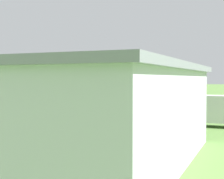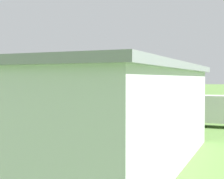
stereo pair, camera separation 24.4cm
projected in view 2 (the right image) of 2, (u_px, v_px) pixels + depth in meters
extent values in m
plane|color=#608C42|center=(134.00, 104.00, 59.80)|extent=(400.00, 400.00, 0.00)
cube|color=#384251|center=(15.00, 105.00, 30.81)|extent=(10.00, 0.27, 4.19)
cylinder|color=silver|center=(145.00, 82.00, 62.37)|extent=(5.37, 5.07, 1.64)
cone|color=black|center=(154.00, 84.00, 59.23)|extent=(1.11, 1.11, 0.86)
cube|color=silver|center=(147.00, 83.00, 61.71)|extent=(6.18, 6.52, 0.24)
cube|color=silver|center=(148.00, 75.00, 61.20)|extent=(6.18, 6.52, 0.24)
cube|color=silver|center=(138.00, 76.00, 64.79)|extent=(0.95, 0.89, 1.38)
cube|color=silver|center=(138.00, 81.00, 64.90)|extent=(2.43, 2.52, 0.15)
cylinder|color=black|center=(142.00, 90.00, 61.58)|extent=(0.57, 0.54, 0.64)
cylinder|color=black|center=(150.00, 89.00, 62.32)|extent=(0.57, 0.54, 0.64)
cylinder|color=#332D28|center=(136.00, 79.00, 60.53)|extent=(0.20, 0.20, 1.57)
cylinder|color=#332D28|center=(158.00, 79.00, 62.39)|extent=(0.20, 0.20, 1.57)
cube|color=gray|center=(192.00, 111.00, 31.91)|extent=(2.30, 2.30, 2.00)
cylinder|color=black|center=(193.00, 122.00, 30.81)|extent=(0.97, 0.32, 0.96)
cylinder|color=black|center=(196.00, 120.00, 32.86)|extent=(0.97, 0.32, 0.96)
cylinder|color=beige|center=(148.00, 116.00, 37.02)|extent=(0.39, 0.39, 0.77)
cylinder|color=beige|center=(149.00, 110.00, 37.00)|extent=(0.46, 0.46, 0.55)
sphere|color=#D8AD84|center=(149.00, 107.00, 36.98)|extent=(0.21, 0.21, 0.21)
cylinder|color=beige|center=(20.00, 109.00, 44.54)|extent=(0.34, 0.34, 0.82)
cylinder|color=navy|center=(20.00, 104.00, 44.51)|extent=(0.41, 0.41, 0.58)
sphere|color=brown|center=(20.00, 101.00, 44.50)|extent=(0.22, 0.22, 0.22)
cylinder|color=silver|center=(132.00, 89.00, 60.85)|extent=(0.12, 0.12, 5.43)
cone|color=orange|center=(129.00, 75.00, 61.04)|extent=(1.24, 1.41, 0.60)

